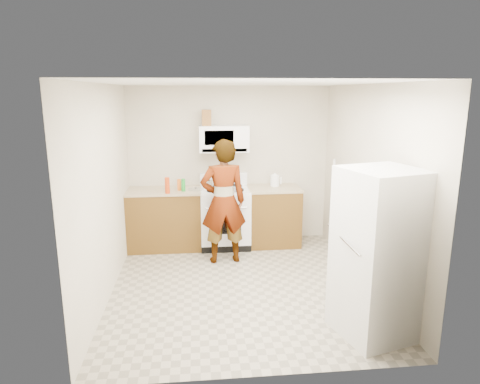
{
  "coord_description": "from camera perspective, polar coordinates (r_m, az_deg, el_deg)",
  "views": [
    {
      "loc": [
        -0.52,
        -5.0,
        2.4
      ],
      "look_at": [
        0.04,
        0.55,
        1.09
      ],
      "focal_mm": 32.0,
      "sensor_mm": 36.0,
      "label": 1
    }
  ],
  "objects": [
    {
      "name": "counter_right",
      "position": [
        6.77,
        4.54,
        0.49
      ],
      "size": [
        0.82,
        0.64,
        0.03
      ],
      "primitive_type": "cube",
      "color": "tan",
      "rests_on": "cabinet_right"
    },
    {
      "name": "saucepan",
      "position": [
        6.75,
        -3.32,
        1.26
      ],
      "size": [
        0.2,
        0.2,
        0.11
      ],
      "primitive_type": "cylinder",
      "rotation": [
        0.0,
        0.0,
        -0.0
      ],
      "color": "silver",
      "rests_on": "gas_range"
    },
    {
      "name": "right_wall",
      "position": [
        5.55,
        16.68,
        0.66
      ],
      "size": [
        0.02,
        3.6,
        2.5
      ],
      "primitive_type": "cube",
      "color": "beige",
      "rests_on": "floor"
    },
    {
      "name": "microwave",
      "position": [
        6.66,
        -2.19,
        7.15
      ],
      "size": [
        0.76,
        0.38,
        0.4
      ],
      "primitive_type": "cube",
      "color": "white",
      "rests_on": "back_wall"
    },
    {
      "name": "bottle_spray",
      "position": [
        6.4,
        -9.67,
        0.87
      ],
      "size": [
        0.07,
        0.07,
        0.24
      ],
      "primitive_type": "cylinder",
      "rotation": [
        0.0,
        0.0,
        -0.03
      ],
      "color": "#BA370E",
      "rests_on": "counter_left"
    },
    {
      "name": "tray",
      "position": [
        6.52,
        -1.05,
        0.38
      ],
      "size": [
        0.29,
        0.24,
        0.05
      ],
      "primitive_type": "cube",
      "rotation": [
        0.0,
        0.0,
        -0.39
      ],
      "color": "white",
      "rests_on": "gas_range"
    },
    {
      "name": "fridge",
      "position": [
        4.45,
        17.97,
        -7.87
      ],
      "size": [
        0.86,
        0.86,
        1.7
      ],
      "primitive_type": "cube",
      "rotation": [
        0.0,
        0.0,
        0.28
      ],
      "color": "white",
      "rests_on": "floor"
    },
    {
      "name": "pot_lid",
      "position": [
        6.62,
        -5.93,
        0.38
      ],
      "size": [
        0.31,
        0.31,
        0.01
      ],
      "primitive_type": "cylinder",
      "rotation": [
        0.0,
        0.0,
        0.29
      ],
      "color": "white",
      "rests_on": "counter_left"
    },
    {
      "name": "cabinet_right",
      "position": [
        6.88,
        4.47,
        -3.31
      ],
      "size": [
        0.8,
        0.62,
        0.9
      ],
      "primitive_type": "cube",
      "color": "brown",
      "rests_on": "floor"
    },
    {
      "name": "gas_range",
      "position": [
        6.77,
        -2.03,
        -3.24
      ],
      "size": [
        0.76,
        0.65,
        1.13
      ],
      "color": "white",
      "rests_on": "floor"
    },
    {
      "name": "kettle",
      "position": [
        6.84,
        4.67,
        1.52
      ],
      "size": [
        0.16,
        0.16,
        0.17
      ],
      "primitive_type": "cylinder",
      "rotation": [
        0.0,
        0.0,
        -0.15
      ],
      "color": "white",
      "rests_on": "counter_right"
    },
    {
      "name": "bottle_green_cap",
      "position": [
        6.51,
        -7.57,
        0.93
      ],
      "size": [
        0.07,
        0.07,
        0.19
      ],
      "primitive_type": "cylinder",
      "rotation": [
        0.0,
        0.0,
        -0.31
      ],
      "color": "#1A9028",
      "rests_on": "counter_left"
    },
    {
      "name": "broom",
      "position": [
        6.77,
        12.46,
        -1.48
      ],
      "size": [
        0.19,
        0.28,
        1.42
      ],
      "primitive_type": "cylinder",
      "rotation": [
        0.14,
        -0.14,
        0.23
      ],
      "color": "white",
      "rests_on": "floor"
    },
    {
      "name": "counter_left",
      "position": [
        6.68,
        -10.13,
        0.15
      ],
      "size": [
        1.14,
        0.64,
        0.03
      ],
      "primitive_type": "cube",
      "color": "tan",
      "rests_on": "cabinet_left"
    },
    {
      "name": "floor",
      "position": [
        5.57,
        0.12,
        -12.33
      ],
      "size": [
        3.6,
        3.6,
        0.0
      ],
      "primitive_type": "plane",
      "color": "gray",
      "rests_on": "ground"
    },
    {
      "name": "cabinet_left",
      "position": [
        6.8,
        -9.97,
        -3.69
      ],
      "size": [
        1.12,
        0.62,
        0.9
      ],
      "primitive_type": "cube",
      "color": "brown",
      "rests_on": "floor"
    },
    {
      "name": "bottle_hot_sauce",
      "position": [
        6.59,
        -8.12,
        0.97
      ],
      "size": [
        0.07,
        0.07,
        0.17
      ],
      "primitive_type": "cylinder",
      "rotation": [
        0.0,
        0.0,
        0.23
      ],
      "color": "orange",
      "rests_on": "counter_left"
    },
    {
      "name": "back_wall",
      "position": [
        6.91,
        -1.42,
        3.6
      ],
      "size": [
        3.2,
        0.02,
        2.5
      ],
      "primitive_type": "cube",
      "color": "beige",
      "rests_on": "floor"
    },
    {
      "name": "person",
      "position": [
        6.04,
        -2.23,
        -1.31
      ],
      "size": [
        0.69,
        0.48,
        1.78
      ],
      "primitive_type": "imported",
      "rotation": [
        0.0,
        0.0,
        3.23
      ],
      "color": "tan",
      "rests_on": "floor"
    },
    {
      "name": "jug",
      "position": [
        6.61,
        -4.49,
        9.85
      ],
      "size": [
        0.14,
        0.14,
        0.24
      ],
      "primitive_type": "cube",
      "rotation": [
        0.0,
        0.0,
        0.01
      ],
      "color": "brown",
      "rests_on": "microwave"
    }
  ]
}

